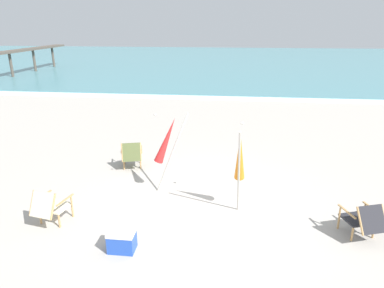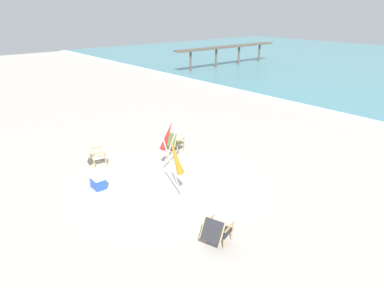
{
  "view_description": "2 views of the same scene",
  "coord_description": "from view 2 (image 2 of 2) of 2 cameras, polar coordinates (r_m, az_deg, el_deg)",
  "views": [
    {
      "loc": [
        0.59,
        -6.97,
        3.96
      ],
      "look_at": [
        -0.42,
        1.92,
        0.79
      ],
      "focal_mm": 32.0,
      "sensor_mm": 36.0,
      "label": 1
    },
    {
      "loc": [
        8.06,
        -5.83,
        5.37
      ],
      "look_at": [
        -0.77,
        1.65,
        0.78
      ],
      "focal_mm": 32.0,
      "sensor_mm": 36.0,
      "label": 2
    }
  ],
  "objects": [
    {
      "name": "umbrella_furled_red",
      "position": [
        11.78,
        -4.09,
        1.33
      ],
      "size": [
        0.86,
        0.41,
        1.99
      ],
      "color": "#B7B2A8",
      "rests_on": "ground"
    },
    {
      "name": "cooler_box",
      "position": [
        11.4,
        -15.38,
        -6.17
      ],
      "size": [
        0.49,
        0.35,
        0.4
      ],
      "color": "blue",
      "rests_on": "ground"
    },
    {
      "name": "beach_chair_front_right",
      "position": [
        12.98,
        -16.11,
        -1.64
      ],
      "size": [
        0.71,
        0.82,
        0.8
      ],
      "color": "beige",
      "rests_on": "ground"
    },
    {
      "name": "pier_distant",
      "position": [
        34.74,
        6.04,
        15.6
      ],
      "size": [
        0.9,
        12.76,
        2.01
      ],
      "color": "brown",
      "rests_on": "ground"
    },
    {
      "name": "umbrella_furled_orange",
      "position": [
        9.94,
        -2.77,
        -2.33
      ],
      "size": [
        0.27,
        0.7,
        2.05
      ],
      "color": "#B7B2A8",
      "rests_on": "ground"
    },
    {
      "name": "beach_chair_front_left",
      "position": [
        8.47,
        4.06,
        -14.2
      ],
      "size": [
        0.79,
        0.92,
        0.77
      ],
      "color": "#28282D",
      "rests_on": "ground"
    },
    {
      "name": "surf_band",
      "position": [
        20.18,
        24.35,
        4.33
      ],
      "size": [
        80.0,
        1.1,
        0.06
      ],
      "primitive_type": "cube",
      "color": "white",
      "rests_on": "ground"
    },
    {
      "name": "beach_chair_far_center",
      "position": [
        13.69,
        -3.1,
        0.45
      ],
      "size": [
        0.73,
        0.81,
        0.81
      ],
      "color": "#515B33",
      "rests_on": "ground"
    },
    {
      "name": "ground_plane",
      "position": [
        11.31,
        -3.91,
        -6.78
      ],
      "size": [
        80.0,
        80.0,
        0.0
      ],
      "primitive_type": "plane",
      "color": "#B2AAA0"
    }
  ]
}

